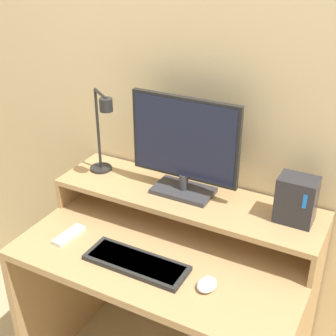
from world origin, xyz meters
The scene contains 9 objects.
wall_back centered at (0.00, 0.67, 1.25)m, with size 6.00×0.05×2.50m.
desk centered at (0.00, 0.32, 0.50)m, with size 1.08×0.64×0.72m.
monitor_shelf centered at (0.00, 0.49, 0.84)m, with size 1.08×0.30×0.14m.
monitor centered at (-0.02, 0.50, 1.06)m, with size 0.44×0.14×0.39m.
desk_lamp centered at (-0.38, 0.48, 1.06)m, with size 0.17×0.15×0.37m.
router_dock centered at (0.42, 0.51, 0.94)m, with size 0.13×0.10×0.17m.
keyboard centered at (-0.04, 0.18, 0.73)m, with size 0.38×0.14×0.02m.
mouse centered at (0.23, 0.19, 0.74)m, with size 0.07×0.09×0.03m.
remote_control centered at (-0.36, 0.20, 0.73)m, with size 0.06×0.15×0.02m.
Camera 1 is at (0.67, -0.94, 1.80)m, focal length 50.00 mm.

